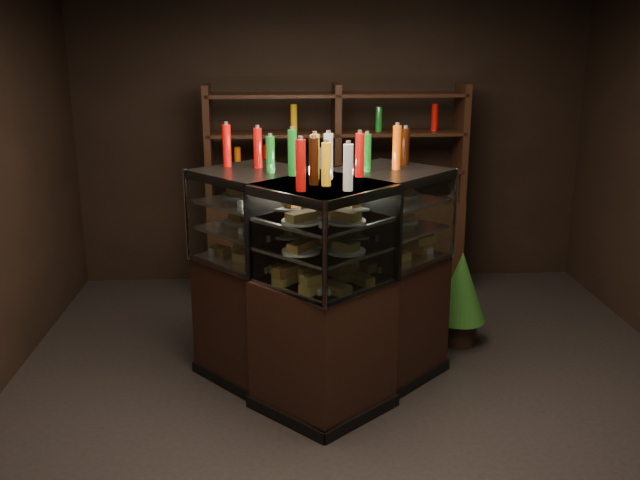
# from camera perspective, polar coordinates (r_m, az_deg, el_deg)

# --- Properties ---
(ground) EXTENTS (5.00, 5.00, 0.00)m
(ground) POSITION_cam_1_polar(r_m,az_deg,el_deg) (5.15, 2.90, -11.97)
(ground) COLOR black
(ground) RESTS_ON ground
(room_shell) EXTENTS (5.02, 5.02, 3.01)m
(room_shell) POSITION_cam_1_polar(r_m,az_deg,el_deg) (4.58, 3.24, 10.03)
(room_shell) COLOR black
(room_shell) RESTS_ON ground
(display_case) EXTENTS (1.93, 1.53, 1.54)m
(display_case) POSITION_cam_1_polar(r_m,az_deg,el_deg) (4.98, 0.16, -6.48)
(display_case) COLOR black
(display_case) RESTS_ON ground
(food_display) EXTENTS (1.48, 1.06, 0.47)m
(food_display) POSITION_cam_1_polar(r_m,az_deg,el_deg) (4.76, 0.17, 0.97)
(food_display) COLOR gold
(food_display) RESTS_ON display_case
(bottles_top) EXTENTS (1.30, 0.93, 0.30)m
(bottles_top) POSITION_cam_1_polar(r_m,az_deg,el_deg) (4.66, 0.17, 6.83)
(bottles_top) COLOR #147223
(bottles_top) RESTS_ON display_case
(potted_conifer) EXTENTS (0.41, 0.41, 0.88)m
(potted_conifer) POSITION_cam_1_polar(r_m,az_deg,el_deg) (5.81, 11.25, -3.56)
(potted_conifer) COLOR black
(potted_conifer) RESTS_ON ground
(back_shelving) EXTENTS (2.42, 0.47, 2.00)m
(back_shelving) POSITION_cam_1_polar(r_m,az_deg,el_deg) (6.84, 1.27, 0.68)
(back_shelving) COLOR black
(back_shelving) RESTS_ON ground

